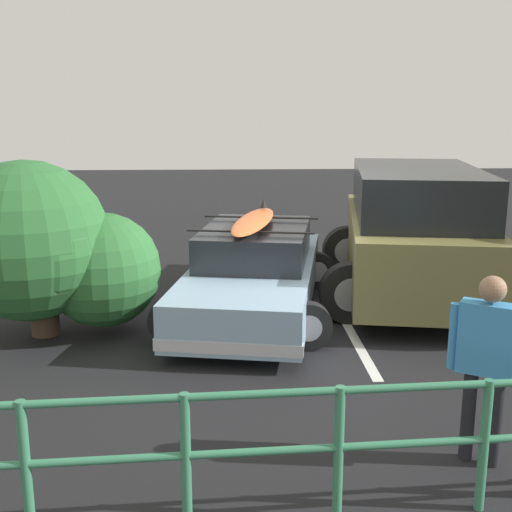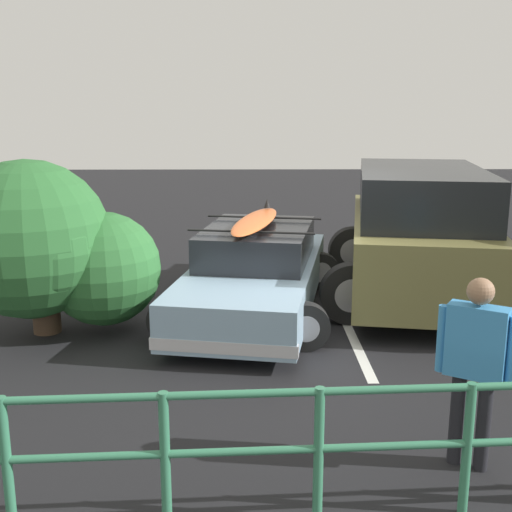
% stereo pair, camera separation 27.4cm
% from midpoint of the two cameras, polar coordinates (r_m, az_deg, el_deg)
% --- Properties ---
extents(ground_plane, '(44.00, 44.00, 0.02)m').
position_cam_midpoint_polar(ground_plane, '(8.49, 5.50, -6.45)').
color(ground_plane, black).
rests_on(ground_plane, ground).
extents(parking_stripe, '(0.12, 4.87, 0.00)m').
position_cam_midpoint_polar(parking_stripe, '(9.21, 8.40, -4.89)').
color(parking_stripe, silver).
rests_on(parking_stripe, ground).
extents(sedan_car, '(2.69, 4.56, 1.47)m').
position_cam_midpoint_polar(sedan_car, '(8.98, 0.87, -1.45)').
color(sedan_car, '#8CADC6').
rests_on(sedan_car, ground).
extents(suv_car, '(3.15, 4.74, 1.96)m').
position_cam_midpoint_polar(suv_car, '(9.85, 14.99, 2.04)').
color(suv_car, brown).
rests_on(suv_car, ground).
extents(person_bystander, '(0.53, 0.39, 1.57)m').
position_cam_midpoint_polar(person_bystander, '(5.35, 20.32, -8.35)').
color(person_bystander, black).
rests_on(person_bystander, ground).
extents(railing_fence, '(7.35, 0.48, 1.00)m').
position_cam_midpoint_polar(railing_fence, '(4.68, 13.90, -15.12)').
color(railing_fence, '#387F5B').
rests_on(railing_fence, ground).
extents(bush_near_left, '(2.55, 2.12, 2.22)m').
position_cam_midpoint_polar(bush_near_left, '(8.35, -17.47, 1.20)').
color(bush_near_left, '#4C3828').
rests_on(bush_near_left, ground).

